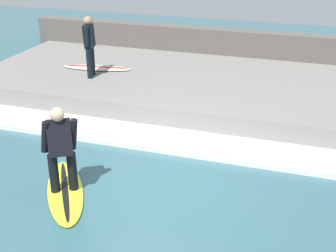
# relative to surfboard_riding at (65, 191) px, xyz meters

# --- Properties ---
(ground_plane) EXTENTS (28.00, 28.00, 0.00)m
(ground_plane) POSITION_rel_surfboard_riding_xyz_m (0.82, -1.27, -0.03)
(ground_plane) COLOR #335B66
(concrete_ledge) EXTENTS (4.40, 11.75, 0.52)m
(concrete_ledge) POSITION_rel_surfboard_riding_xyz_m (4.98, -1.27, 0.23)
(concrete_ledge) COLOR slate
(concrete_ledge) RESTS_ON ground_plane
(back_wall) EXTENTS (0.50, 12.34, 1.23)m
(back_wall) POSITION_rel_surfboard_riding_xyz_m (7.43, -1.27, 0.59)
(back_wall) COLOR #544F49
(back_wall) RESTS_ON ground_plane
(wave_foam_crest) EXTENTS (0.97, 11.16, 0.12)m
(wave_foam_crest) POSITION_rel_surfboard_riding_xyz_m (2.30, -1.27, 0.03)
(wave_foam_crest) COLOR silver
(wave_foam_crest) RESTS_ON ground_plane
(surfboard_riding) EXTENTS (2.05, 1.58, 0.07)m
(surfboard_riding) POSITION_rel_surfboard_riding_xyz_m (0.00, 0.00, 0.00)
(surfboard_riding) COLOR #BFE02D
(surfboard_riding) RESTS_ON ground_plane
(surfer_riding) EXTENTS (0.54, 0.55, 1.46)m
(surfer_riding) POSITION_rel_surfboard_riding_xyz_m (-0.00, 0.00, 0.84)
(surfer_riding) COLOR black
(surfer_riding) RESTS_ON surfboard_riding
(surfer_waiting_near) EXTENTS (0.50, 0.32, 1.49)m
(surfer_waiting_near) POSITION_rel_surfboard_riding_xyz_m (4.31, 1.62, 1.33)
(surfer_waiting_near) COLOR black
(surfer_waiting_near) RESTS_ON concrete_ledge
(surfboard_waiting_near) EXTENTS (0.71, 1.86, 0.07)m
(surfboard_waiting_near) POSITION_rel_surfboard_riding_xyz_m (4.91, 1.77, 0.52)
(surfboard_waiting_near) COLOR beige
(surfboard_waiting_near) RESTS_ON concrete_ledge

